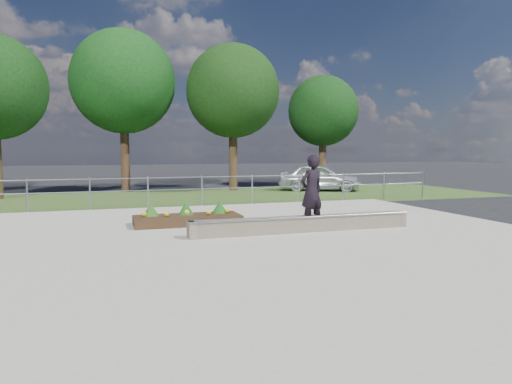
% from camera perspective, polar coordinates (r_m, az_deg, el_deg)
% --- Properties ---
extents(ground, '(120.00, 120.00, 0.00)m').
position_cam_1_polar(ground, '(10.31, 1.54, -6.86)').
color(ground, black).
rests_on(ground, ground).
extents(grass_verge, '(30.00, 8.00, 0.02)m').
position_cam_1_polar(grass_verge, '(20.89, -8.64, -0.71)').
color(grass_verge, '#334E1F').
rests_on(grass_verge, ground).
extents(concrete_slab, '(15.00, 15.00, 0.06)m').
position_cam_1_polar(concrete_slab, '(10.31, 1.54, -6.70)').
color(concrete_slab, '#A8A395').
rests_on(concrete_slab, ground).
extents(fence, '(20.06, 0.06, 1.20)m').
position_cam_1_polar(fence, '(17.39, -6.78, 0.63)').
color(fence, '#96999E').
rests_on(fence, ground).
extents(tree_mid_left, '(5.25, 5.25, 8.25)m').
position_cam_1_polar(tree_mid_left, '(24.75, -16.27, 13.06)').
color(tree_mid_left, '#311D13').
rests_on(tree_mid_left, ground).
extents(tree_mid_right, '(4.90, 4.90, 7.70)m').
position_cam_1_polar(tree_mid_right, '(24.54, -2.91, 12.44)').
color(tree_mid_right, '#322214').
rests_on(tree_mid_right, ground).
extents(tree_far_right, '(4.20, 4.20, 6.60)m').
position_cam_1_polar(tree_far_right, '(27.99, 8.39, 9.95)').
color(tree_far_right, '#382616').
rests_on(tree_far_right, ground).
extents(grind_ledge, '(6.00, 0.44, 0.43)m').
position_cam_1_polar(grind_ledge, '(11.88, 5.94, -3.98)').
color(grind_ledge, brown).
rests_on(grind_ledge, concrete_slab).
extents(planter_bed, '(3.00, 1.20, 0.61)m').
position_cam_1_polar(planter_bed, '(13.20, -8.59, -3.17)').
color(planter_bed, black).
rests_on(planter_bed, concrete_slab).
extents(skateboarder, '(0.80, 0.62, 1.98)m').
position_cam_1_polar(skateboarder, '(11.99, 6.97, 0.06)').
color(skateboarder, silver).
rests_on(skateboarder, concrete_slab).
extents(parked_car, '(4.60, 3.44, 1.46)m').
position_cam_1_polar(parked_car, '(24.39, 7.93, 1.84)').
color(parked_car, silver).
rests_on(parked_car, ground).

